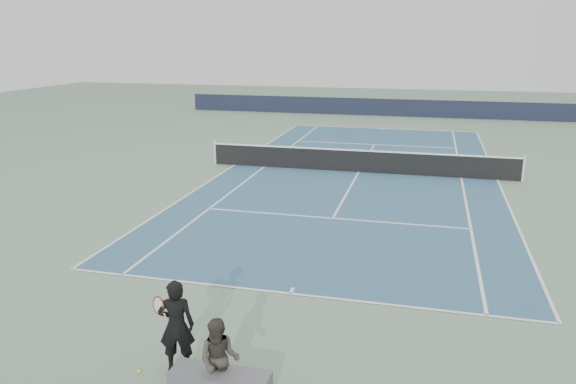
% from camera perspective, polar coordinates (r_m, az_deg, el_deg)
% --- Properties ---
extents(ground, '(80.00, 80.00, 0.00)m').
position_cam_1_polar(ground, '(23.65, 7.21, 2.00)').
color(ground, slate).
extents(court_surface, '(10.97, 23.77, 0.01)m').
position_cam_1_polar(court_surface, '(23.65, 7.21, 2.01)').
color(court_surface, '#335B79').
rests_on(court_surface, ground).
extents(tennis_net, '(12.90, 0.10, 1.07)m').
position_cam_1_polar(tennis_net, '(23.54, 7.25, 3.19)').
color(tennis_net, silver).
rests_on(tennis_net, ground).
extents(windscreen_far, '(30.00, 0.25, 1.20)m').
position_cam_1_polar(windscreen_far, '(41.11, 10.42, 8.44)').
color(windscreen_far, black).
rests_on(windscreen_far, ground).
extents(tennis_player, '(0.81, 0.60, 1.64)m').
position_cam_1_polar(tennis_player, '(9.78, -11.27, -13.17)').
color(tennis_player, black).
rests_on(tennis_player, ground).
extents(tennis_ball, '(0.06, 0.06, 0.06)m').
position_cam_1_polar(tennis_ball, '(10.22, -14.89, -17.21)').
color(tennis_ball, yellow).
rests_on(tennis_ball, ground).
extents(spectator_bench, '(1.62, 0.76, 1.38)m').
position_cam_1_polar(spectator_bench, '(9.09, -6.93, -17.74)').
color(spectator_bench, '#5A5B5F').
rests_on(spectator_bench, ground).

